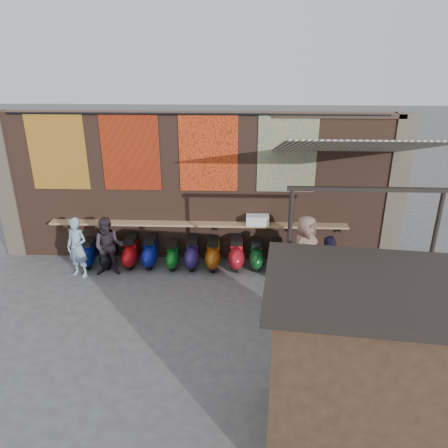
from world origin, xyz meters
name	(u,v)px	position (x,y,z in m)	size (l,w,h in m)	color
ground	(189,308)	(0.00, 0.00, 0.00)	(70.00, 70.00, 0.00)	#474749
brick_wall	(198,188)	(0.00, 2.70, 2.00)	(10.00, 0.40, 4.00)	brown
pier_left	(8,186)	(-5.20, 2.70, 2.00)	(0.50, 0.50, 4.00)	#4C4238
pier_right	(394,190)	(5.20, 2.70, 2.00)	(0.50, 0.50, 4.00)	#4C4238
eating_counter	(198,224)	(0.00, 2.33, 1.10)	(8.00, 0.32, 0.05)	#9E7A51
shelf_box	(257,220)	(1.59, 2.30, 1.25)	(0.60, 0.31, 0.26)	white
tapestry_redgold	(58,152)	(-3.60, 2.48, 3.00)	(1.50, 0.02, 2.00)	maroon
tapestry_sun	(131,153)	(-1.70, 2.48, 3.00)	(1.50, 0.02, 2.00)	#F6370E
tapestry_orange	(208,153)	(0.30, 2.48, 3.00)	(1.50, 0.02, 2.00)	#D1471A
tapestry_multi	(287,154)	(2.30, 2.48, 3.00)	(1.50, 0.02, 2.00)	#275090
hang_rail	(196,114)	(0.00, 2.47, 3.98)	(0.06, 0.06, 9.50)	black
scooter_stool_0	(90,253)	(-2.90, 1.96, 0.36)	(0.34, 0.76, 0.72)	navy
scooter_stool_1	(109,252)	(-2.38, 2.01, 0.38)	(0.36, 0.80, 0.76)	black
scooter_stool_2	(131,251)	(-1.79, 2.02, 0.40)	(0.38, 0.84, 0.80)	#A70C11
scooter_stool_3	(151,252)	(-1.27, 2.04, 0.39)	(0.37, 0.83, 0.79)	#0D1891
scooter_stool_4	(173,255)	(-0.64, 1.96, 0.35)	(0.33, 0.74, 0.70)	#0D6019
scooter_stool_5	(193,253)	(-0.12, 2.01, 0.40)	(0.38, 0.84, 0.80)	navy
scooter_stool_6	(213,254)	(0.43, 1.98, 0.40)	(0.38, 0.84, 0.79)	#8C440C
scooter_stool_7	(237,253)	(1.05, 2.01, 0.41)	(0.39, 0.87, 0.82)	#A91622
scooter_stool_8	(256,254)	(1.57, 2.02, 0.37)	(0.35, 0.78, 0.74)	#105120
scooter_stool_9	(277,254)	(2.14, 2.05, 0.37)	(0.35, 0.78, 0.74)	#175E4E
diner_left	(77,248)	(-2.99, 1.40, 0.79)	(0.58, 0.38, 1.59)	#7F9EB9
diner_right	(109,247)	(-2.21, 1.49, 0.79)	(0.77, 0.60, 1.57)	#2F252E
shopper_navy	(328,273)	(3.10, 0.16, 0.88)	(1.04, 0.43, 1.77)	black
shopper_grey	(368,296)	(3.76, -0.67, 0.82)	(1.06, 0.61, 1.64)	#525155
shopper_tan	(305,250)	(2.73, 1.30, 0.89)	(0.87, 0.56, 1.78)	#8C6759
market_stall	(357,370)	(2.82, -3.45, 1.31)	(2.42, 1.82, 2.62)	black
stall_roof	(370,286)	(2.82, -3.45, 2.68)	(2.71, 2.09, 0.12)	black
stall_sign	(354,299)	(2.93, -2.52, 1.90)	(1.20, 0.04, 0.50)	gold
stall_shelf	(347,348)	(2.93, -2.52, 0.96)	(2.01, 0.10, 0.06)	#473321
awning_canvas	(352,147)	(3.50, 0.90, 3.55)	(3.20, 3.40, 0.03)	beige
awning_ledger	(339,116)	(3.50, 2.49, 3.95)	(3.30, 0.08, 0.12)	#33261C
awning_header	(368,189)	(3.50, -0.60, 3.08)	(3.00, 0.08, 0.08)	black
awning_post_left	(288,261)	(2.10, -0.60, 1.55)	(0.09, 0.09, 3.10)	black
awning_post_right	(429,264)	(4.90, -0.60, 1.55)	(0.09, 0.09, 3.10)	black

